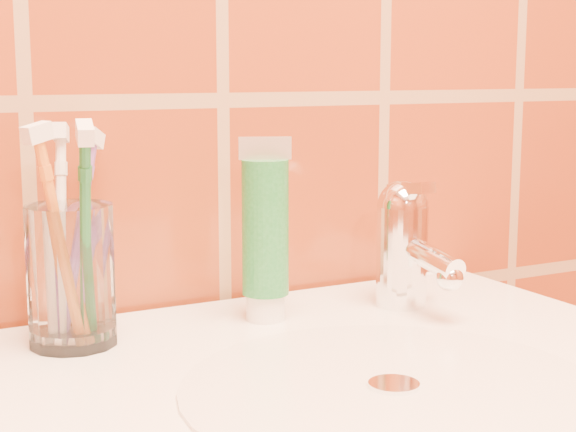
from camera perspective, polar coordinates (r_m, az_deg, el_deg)
glass_tumbler at (r=0.73m, az=-13.84°, el=-3.76°), size 0.09×0.09×0.11m
toothpaste_tube at (r=0.77m, az=-1.48°, el=-1.27°), size 0.05×0.04×0.16m
faucet at (r=0.83m, az=7.57°, el=-1.54°), size 0.05×0.11×0.12m
toothbrush_0 at (r=0.69m, az=-12.97°, el=-1.58°), size 0.06×0.15×0.21m
toothbrush_1 at (r=0.76m, az=-13.39°, el=-1.18°), size 0.14×0.15×0.19m
toothbrush_2 at (r=0.70m, az=-14.52°, el=-1.53°), size 0.09×0.08×0.19m
toothbrush_3 at (r=0.75m, az=-14.45°, el=-1.12°), size 0.08×0.12×0.19m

